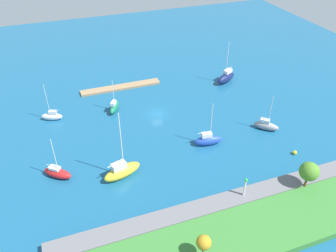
{
  "coord_description": "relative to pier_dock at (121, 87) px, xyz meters",
  "views": [
    {
      "loc": [
        20.57,
        64.27,
        44.04
      ],
      "look_at": [
        0.0,
        7.63,
        1.5
      ],
      "focal_mm": 36.01,
      "sensor_mm": 36.0,
      "label": 1
    }
  ],
  "objects": [
    {
      "name": "breakwater",
      "position": [
        -5.15,
        46.5,
        0.47
      ],
      "size": [
        55.37,
        3.4,
        1.49
      ],
      "primitive_type": "cube",
      "color": "slate",
      "rests_on": "ground"
    },
    {
      "name": "water",
      "position": [
        -5.15,
        15.46,
        -0.28
      ],
      "size": [
        160.0,
        160.0,
        0.0
      ],
      "primitive_type": "plane",
      "color": "#19567F",
      "rests_on": "ground"
    },
    {
      "name": "harbor_beacon",
      "position": [
        -10.29,
        46.5,
        3.36
      ],
      "size": [
        0.56,
        0.56,
        3.73
      ],
      "color": "silver",
      "rests_on": "breakwater"
    },
    {
      "name": "mooring_buoy_yellow",
      "position": [
        -26.59,
        39.16,
        0.15
      ],
      "size": [
        0.85,
        0.85,
        0.85
      ],
      "primitive_type": "sphere",
      "color": "yellow",
      "rests_on": "water"
    },
    {
      "name": "park_tree_center",
      "position": [
        -21.58,
        48.21,
        4.45
      ],
      "size": [
        3.37,
        3.37,
        5.19
      ],
      "color": "brown",
      "rests_on": "shoreline_park"
    },
    {
      "name": "sailboat_blue_lone_north",
      "position": [
        -11.46,
        30.29,
        0.94
      ],
      "size": [
        6.18,
        2.77,
        9.98
      ],
      "rotation": [
        0.0,
        0.0,
        3.0
      ],
      "color": "#2347B2",
      "rests_on": "water"
    },
    {
      "name": "sailboat_gray_inner_mooring",
      "position": [
        -25.94,
        29.7,
        0.76
      ],
      "size": [
        5.19,
        5.02,
        8.65
      ],
      "rotation": [
        0.0,
        0.0,
        2.39
      ],
      "color": "gray",
      "rests_on": "water"
    },
    {
      "name": "park_tree_east",
      "position": [
        1.01,
        54.51,
        3.85
      ],
      "size": [
        2.16,
        2.16,
        3.99
      ],
      "color": "brown",
      "rests_on": "shoreline_park"
    },
    {
      "name": "sailboat_white_far_south",
      "position": [
        18.52,
        9.51,
        0.73
      ],
      "size": [
        5.01,
        2.99,
        9.12
      ],
      "rotation": [
        0.0,
        0.0,
        5.94
      ],
      "color": "white",
      "rests_on": "water"
    },
    {
      "name": "sailboat_navy_lone_south",
      "position": [
        -28.24,
        6.56,
        1.2
      ],
      "size": [
        7.22,
        5.26,
        11.67
      ],
      "rotation": [
        0.0,
        0.0,
        0.48
      ],
      "color": "#141E4C",
      "rests_on": "water"
    },
    {
      "name": "sailboat_yellow_outer_mooring",
      "position": [
        7.72,
        33.61,
        1.16
      ],
      "size": [
        7.78,
        4.35,
        14.0
      ],
      "rotation": [
        0.0,
        0.0,
        3.43
      ],
      "color": "yellow",
      "rests_on": "water"
    },
    {
      "name": "pier_dock",
      "position": [
        0.0,
        0.0,
        0.0
      ],
      "size": [
        21.42,
        2.72,
        0.56
      ],
      "primitive_type": "cube",
      "color": "#997A56",
      "rests_on": "ground"
    },
    {
      "name": "sailboat_red_east_end",
      "position": [
        19.02,
        29.52,
        0.7
      ],
      "size": [
        5.64,
        5.12,
        8.84
      ],
      "rotation": [
        0.0,
        0.0,
        2.45
      ],
      "color": "red",
      "rests_on": "water"
    },
    {
      "name": "shoreline_park",
      "position": [
        -5.15,
        51.6,
        0.35
      ],
      "size": [
        50.5,
        12.98,
        1.25
      ],
      "primitive_type": "cube",
      "color": "#387A33",
      "rests_on": "ground"
    },
    {
      "name": "sailboat_green_far_north",
      "position": [
        4.08,
        10.66,
        0.86
      ],
      "size": [
        3.99,
        5.43,
        8.1
      ],
      "rotation": [
        0.0,
        0.0,
        4.2
      ],
      "color": "#19724C",
      "rests_on": "water"
    }
  ]
}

